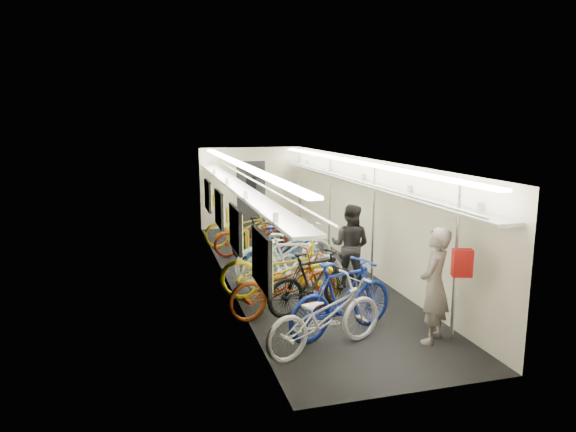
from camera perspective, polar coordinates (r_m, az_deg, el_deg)
train_car_shell at (r=11.12m, az=-1.77°, el=2.71°), size 10.00×10.00×10.00m
bicycle_0 at (r=7.25m, az=4.16°, el=-11.00°), size 2.06×1.26×1.02m
bicycle_1 at (r=7.76m, az=6.05°, el=-9.00°), size 2.01×1.15×1.17m
bicycle_2 at (r=8.51m, az=-0.44°, el=-7.58°), size 2.10×1.15×1.05m
bicycle_3 at (r=8.62m, az=2.90°, el=-7.29°), size 1.84×0.95×1.07m
bicycle_4 at (r=9.09m, az=-0.98°, el=-6.08°), size 2.29×1.58×1.14m
bicycle_5 at (r=9.55m, az=0.50°, el=-5.24°), size 1.97×0.97×1.14m
bicycle_6 at (r=10.40m, az=-0.31°, el=-3.88°), size 2.33×1.26×1.16m
bicycle_7 at (r=11.11m, az=-0.54°, el=-3.46°), size 1.62×0.52×0.96m
bicycle_8 at (r=12.24m, az=-4.11°, el=-2.24°), size 1.81×0.67×0.94m
bicycle_9 at (r=12.09m, az=-2.74°, el=-2.26°), size 1.71×0.87×0.99m
bicycle_10 at (r=13.02m, az=-5.05°, el=-1.30°), size 2.02×0.97×1.02m
passenger_near at (r=7.70m, az=15.96°, el=-7.43°), size 0.73×0.71×1.69m
passenger_mid at (r=9.94m, az=6.92°, el=-3.29°), size 0.99×0.97×1.61m
backpack at (r=7.33m, az=18.79°, el=-4.96°), size 0.29×0.21×0.38m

